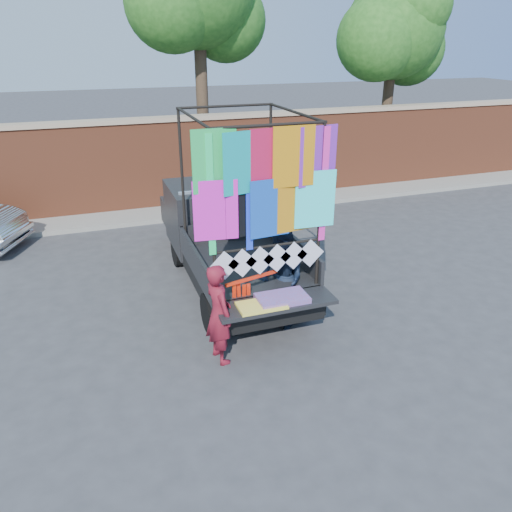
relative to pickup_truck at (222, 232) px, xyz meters
name	(u,v)px	position (x,y,z in m)	size (l,w,h in m)	color
ground	(263,322)	(0.10, -2.26, -0.89)	(90.00, 90.00, 0.00)	#38383A
brick_wall	(181,162)	(0.10, 4.74, 0.43)	(30.00, 0.45, 2.61)	brown
curb	(188,211)	(0.10, 4.04, -0.83)	(30.00, 1.20, 0.12)	gray
tree_right	(396,32)	(7.62, 5.86, 3.86)	(4.20, 3.30, 6.62)	#38281C
pickup_truck	(222,232)	(0.00, 0.00, 0.00)	(2.23, 5.59, 3.52)	black
woman	(219,314)	(-0.90, -3.05, -0.08)	(0.59, 0.39, 1.61)	maroon
man	(281,278)	(0.37, -2.41, 0.02)	(0.88, 0.69, 1.81)	#141F32
streamer_bundle	(246,290)	(-0.37, -2.74, 0.07)	(0.93, 0.27, 0.65)	red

